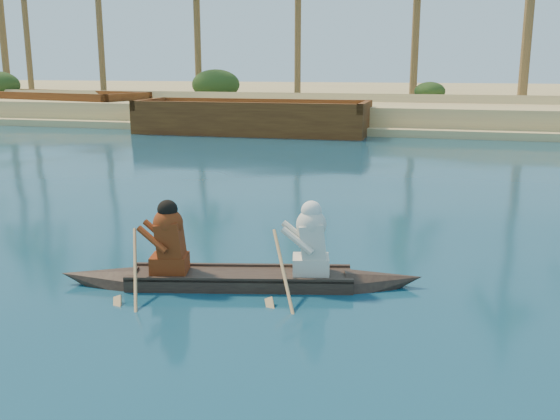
% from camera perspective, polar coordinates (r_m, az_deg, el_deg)
% --- Properties ---
extents(sandy_embankment, '(150.00, 51.00, 1.50)m').
position_cam_1_polar(sandy_embankment, '(54.85, 18.26, 9.47)').
color(sandy_embankment, '#D4BF77').
rests_on(sandy_embankment, ground).
extents(shrub_cluster, '(100.00, 6.00, 2.40)m').
position_cam_1_polar(shrub_cluster, '(39.47, 19.12, 9.27)').
color(shrub_cluster, '#263D16').
rests_on(shrub_cluster, ground).
extents(canoe, '(5.56, 2.06, 1.53)m').
position_cam_1_polar(canoe, '(9.54, -3.67, -5.23)').
color(canoe, '#3D2C21').
rests_on(canoe, ground).
extents(barge_left, '(12.89, 6.71, 2.05)m').
position_cam_1_polar(barge_left, '(42.80, -19.73, 8.81)').
color(barge_left, brown).
rests_on(barge_left, ground).
extents(barge_mid, '(11.58, 4.10, 1.92)m').
position_cam_1_polar(barge_mid, '(31.56, -2.52, 8.24)').
color(barge_mid, brown).
rests_on(barge_mid, ground).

